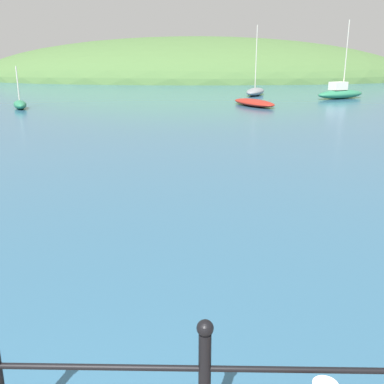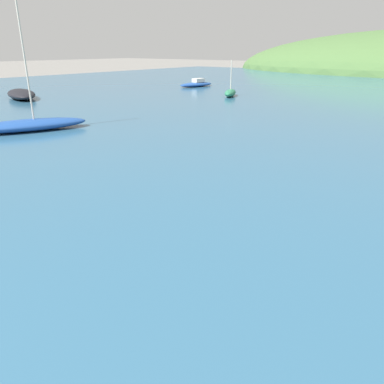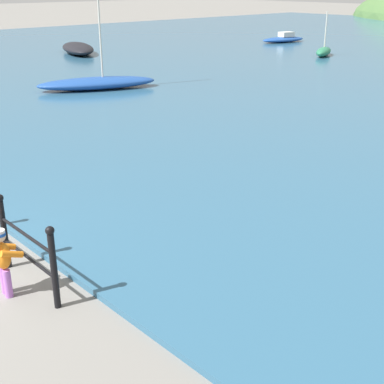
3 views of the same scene
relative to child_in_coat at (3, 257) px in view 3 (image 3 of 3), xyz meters
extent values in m
cylinder|color=black|center=(-0.74, 0.36, -0.05)|extent=(0.09, 0.09, 1.10)
cylinder|color=black|center=(0.76, 0.36, -0.05)|extent=(0.09, 0.09, 1.10)
sphere|color=black|center=(0.76, 0.36, 0.55)|extent=(0.12, 0.12, 0.12)
cylinder|color=#AD66C6|center=(-0.06, 0.00, -0.39)|extent=(0.11, 0.11, 0.42)
cylinder|color=#AD66C6|center=(0.07, -0.01, -0.39)|extent=(0.11, 0.11, 0.42)
ellipsoid|color=orange|center=(0.00, 0.00, 0.02)|extent=(0.32, 0.24, 0.40)
cylinder|color=orange|center=(-0.14, 0.10, 0.07)|extent=(0.12, 0.32, 0.19)
cylinder|color=orange|center=(0.14, 0.07, 0.07)|extent=(0.12, 0.32, 0.19)
ellipsoid|color=#1E4793|center=(-17.88, 28.80, -0.32)|extent=(1.94, 3.69, 0.37)
cube|color=silver|center=(-17.83, 29.06, 0.03)|extent=(0.87, 1.10, 0.33)
ellipsoid|color=black|center=(-22.23, 14.73, -0.20)|extent=(5.09, 3.35, 0.60)
ellipsoid|color=#287551|center=(-11.57, 24.52, -0.26)|extent=(1.67, 2.53, 0.49)
cylinder|color=beige|center=(-11.62, 24.63, 0.97)|extent=(0.07, 0.07, 1.96)
ellipsoid|color=#1E4793|center=(-11.79, 9.25, -0.27)|extent=(3.15, 4.86, 0.47)
cylinder|color=beige|center=(-11.70, 9.47, 2.56)|extent=(0.07, 0.07, 5.18)
camera|label=1|loc=(-0.78, -2.33, 2.32)|focal=42.00mm
camera|label=2|loc=(3.11, 1.16, 2.73)|focal=35.00mm
camera|label=3|loc=(6.53, -2.48, 3.52)|focal=50.00mm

